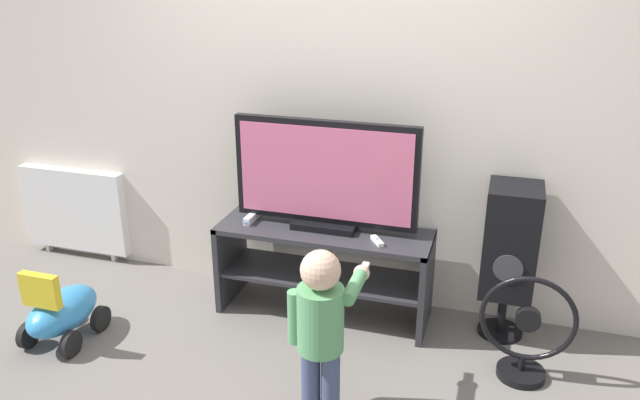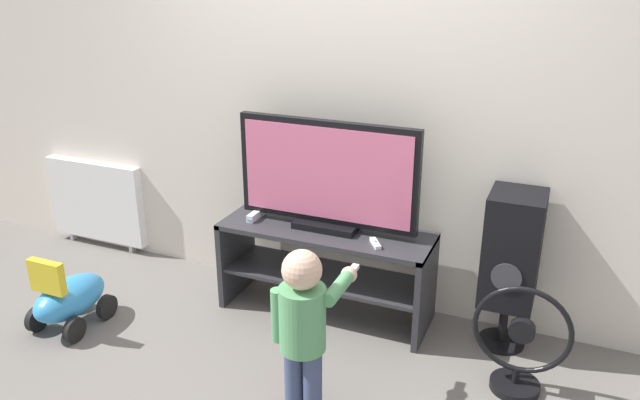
{
  "view_description": "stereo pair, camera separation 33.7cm",
  "coord_description": "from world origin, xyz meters",
  "views": [
    {
      "loc": [
        0.99,
        -3.06,
        2.09
      ],
      "look_at": [
        0.0,
        0.13,
        0.79
      ],
      "focal_mm": 35.0,
      "sensor_mm": 36.0,
      "label": 1
    },
    {
      "loc": [
        1.3,
        -2.94,
        2.09
      ],
      "look_at": [
        0.0,
        0.13,
        0.79
      ],
      "focal_mm": 35.0,
      "sensor_mm": 36.0,
      "label": 2
    }
  ],
  "objects": [
    {
      "name": "wall_back",
      "position": [
        0.0,
        0.51,
        1.3
      ],
      "size": [
        10.0,
        0.06,
        2.6
      ],
      "color": "silver",
      "rests_on": "ground_plane"
    },
    {
      "name": "child",
      "position": [
        0.25,
        -0.66,
        0.51
      ],
      "size": [
        0.33,
        0.49,
        0.87
      ],
      "color": "#3F4C72",
      "rests_on": "ground_plane"
    },
    {
      "name": "floor_fan",
      "position": [
        1.19,
        -0.1,
        0.27
      ],
      "size": [
        0.49,
        0.25,
        0.6
      ],
      "color": "black",
      "rests_on": "ground_plane"
    },
    {
      "name": "game_console",
      "position": [
        -0.46,
        0.21,
        0.59
      ],
      "size": [
        0.04,
        0.2,
        0.05
      ],
      "color": "white",
      "rests_on": "tv_stand"
    },
    {
      "name": "ground_plane",
      "position": [
        0.0,
        0.0,
        0.0
      ],
      "size": [
        16.0,
        16.0,
        0.0
      ],
      "primitive_type": "plane",
      "color": "slate"
    },
    {
      "name": "radiator",
      "position": [
        -1.97,
        0.44,
        0.37
      ],
      "size": [
        0.82,
        0.08,
        0.68
      ],
      "color": "white",
      "rests_on": "ground_plane"
    },
    {
      "name": "ride_on_toy",
      "position": [
        -1.36,
        -0.52,
        0.19
      ],
      "size": [
        0.33,
        0.5,
        0.49
      ],
      "color": "#338CD1",
      "rests_on": "ground_plane"
    },
    {
      "name": "tv_stand",
      "position": [
        0.0,
        0.22,
        0.38
      ],
      "size": [
        1.3,
        0.43,
        0.57
      ],
      "color": "#2D2D33",
      "rests_on": "ground_plane"
    },
    {
      "name": "television",
      "position": [
        0.0,
        0.24,
        0.9
      ],
      "size": [
        1.1,
        0.2,
        0.66
      ],
      "color": "black",
      "rests_on": "tv_stand"
    },
    {
      "name": "speaker_tower",
      "position": [
        1.07,
        0.3,
        0.59
      ],
      "size": [
        0.29,
        0.34,
        0.93
      ],
      "color": "black",
      "rests_on": "ground_plane"
    },
    {
      "name": "remote_primary",
      "position": [
        0.35,
        0.12,
        0.58
      ],
      "size": [
        0.1,
        0.13,
        0.03
      ],
      "color": "white",
      "rests_on": "tv_stand"
    }
  ]
}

